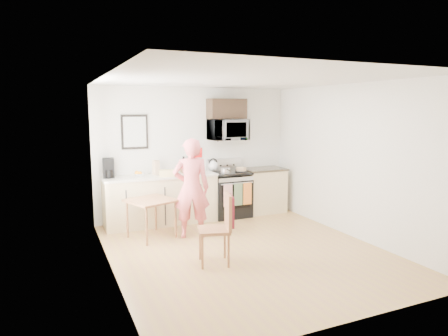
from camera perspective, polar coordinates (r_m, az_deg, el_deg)
name	(u,v)px	position (r m, az deg, el deg)	size (l,w,h in m)	color
floor	(246,251)	(6.31, 3.13, -11.74)	(4.60, 4.60, 0.00)	#AC8442
back_wall	(195,153)	(8.09, -4.21, 2.18)	(4.00, 0.04, 2.60)	silver
front_wall	(354,199)	(4.11, 18.03, -4.20)	(4.00, 0.04, 2.60)	silver
left_wall	(109,177)	(5.39, -16.08, -1.21)	(0.04, 4.60, 2.60)	silver
right_wall	(351,161)	(7.12, 17.73, 0.97)	(0.04, 4.60, 2.60)	silver
ceiling	(247,79)	(5.94, 3.33, 12.54)	(4.00, 4.60, 0.04)	silver
window	(103,152)	(6.15, -16.87, 2.26)	(0.06, 1.40, 1.50)	white
cabinet_left	(161,201)	(7.71, -9.01, -4.61)	(2.10, 0.60, 0.90)	beige
countertop_left	(160,176)	(7.62, -9.09, -1.16)	(2.14, 0.64, 0.04)	beige
cabinet_right	(263,191)	(8.54, 5.63, -3.29)	(0.84, 0.60, 0.90)	beige
countertop_right	(264,169)	(8.45, 5.67, -0.16)	(0.88, 0.64, 0.04)	black
range	(230,195)	(8.16, 0.80, -3.88)	(0.76, 0.70, 1.16)	black
microwave	(228,130)	(8.08, 0.51, 5.47)	(0.76, 0.51, 0.42)	#B7B8BC
upper_cabinet	(227,109)	(8.11, 0.38, 8.45)	(0.76, 0.35, 0.40)	black
wall_art	(135,132)	(7.71, -12.65, 5.06)	(0.50, 0.04, 0.65)	black
wall_trivet	(197,153)	(8.09, -3.84, 2.19)	(0.20, 0.02, 0.20)	#B80F10
person	(191,188)	(6.76, -4.69, -2.91)	(0.62, 0.41, 1.70)	#DF3D47
dining_table	(151,204)	(6.87, -10.39, -5.07)	(0.79, 0.79, 0.66)	brown
chair	(224,219)	(5.63, 0.00, -7.23)	(0.56, 0.53, 1.01)	brown
knife_block	(184,167)	(7.88, -5.80, 0.16)	(0.10, 0.14, 0.22)	brown
utensil_crock	(187,165)	(7.93, -5.29, 0.45)	(0.12, 0.12, 0.35)	#B80F10
fruit_bowl	(139,174)	(7.58, -12.01, -0.84)	(0.23, 0.23, 0.10)	white
milk_carton	(156,168)	(7.65, -9.69, 0.06)	(0.10, 0.10, 0.28)	tan
coffee_maker	(108,169)	(7.52, -16.18, -0.07)	(0.22, 0.31, 0.35)	black
bread_bag	(169,173)	(7.42, -7.92, -0.75)	(0.34, 0.16, 0.12)	#DCBE73
cake	(241,169)	(8.08, 2.47, -0.20)	(0.25, 0.25, 0.08)	black
kettle	(213,166)	(8.12, -1.55, 0.35)	(0.21, 0.21, 0.26)	white
pot	(226,171)	(7.84, 0.23, -0.37)	(0.20, 0.34, 0.10)	#B7B8BC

